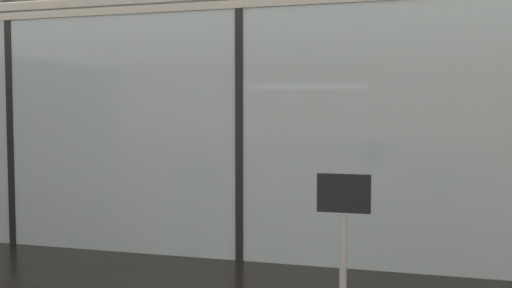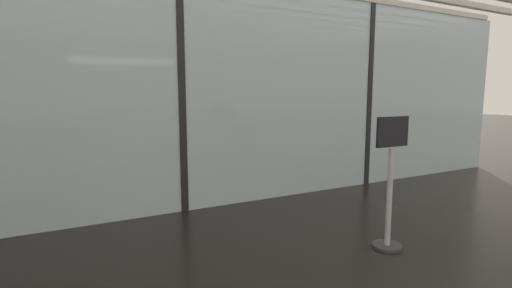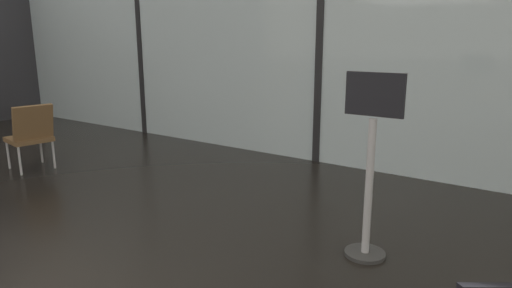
% 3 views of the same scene
% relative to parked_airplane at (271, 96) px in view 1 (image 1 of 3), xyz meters
% --- Properties ---
extents(glass_curtain_wall, '(14.00, 0.08, 3.27)m').
position_rel_parked_airplane_xyz_m(glass_curtain_wall, '(0.58, -4.10, -0.65)').
color(glass_curtain_wall, silver).
rests_on(glass_curtain_wall, ground).
extents(window_mullion_0, '(0.10, 0.12, 3.27)m').
position_rel_parked_airplane_xyz_m(window_mullion_0, '(-2.92, -4.10, -0.65)').
color(window_mullion_0, black).
rests_on(window_mullion_0, ground).
extents(window_mullion_1, '(0.10, 0.12, 3.27)m').
position_rel_parked_airplane_xyz_m(window_mullion_1, '(0.58, -4.10, -0.65)').
color(window_mullion_1, black).
rests_on(window_mullion_1, ground).
extents(parked_airplane, '(11.47, 4.57, 4.57)m').
position_rel_parked_airplane_xyz_m(parked_airplane, '(0.00, 0.00, 0.00)').
color(parked_airplane, '#B2BCD6').
rests_on(parked_airplane, ground).
extents(info_sign, '(0.44, 0.32, 1.44)m').
position_rel_parked_airplane_xyz_m(info_sign, '(2.17, -6.42, -1.61)').
color(info_sign, '#333333').
rests_on(info_sign, ground).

